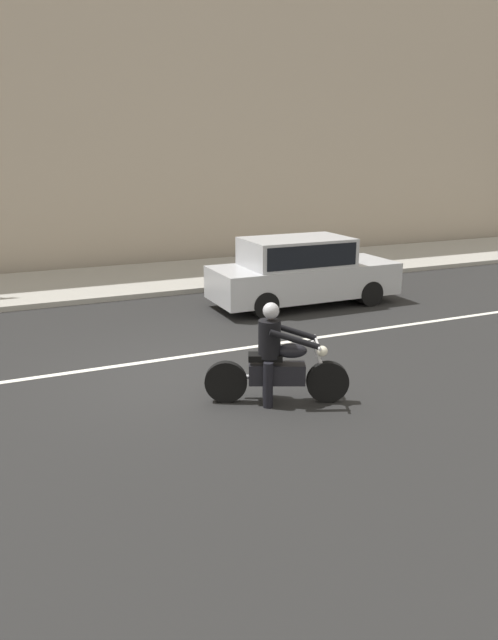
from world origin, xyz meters
name	(u,v)px	position (x,y,z in m)	size (l,w,h in m)	color
ground_plane	(183,375)	(0.00, 0.00, 0.00)	(80.00, 80.00, 0.00)	black
sidewalk_slab	(99,283)	(0.00, 8.00, 0.07)	(40.00, 4.40, 0.14)	#99968E
building_facade	(66,80)	(0.00, 11.40, 5.97)	(40.00, 1.40, 11.95)	#B7A893
lane_marking_stripe	(168,359)	(-0.01, 0.90, 0.00)	(18.00, 0.14, 0.01)	silver
motorcycle_with_rider_black_leather	(276,362)	(0.97, -1.70, 0.65)	(2.09, 1.09, 1.59)	black
parked_sedan_silver	(301,271)	(4.27, 3.51, 0.89)	(4.76, 1.82, 1.72)	#B2B5BA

